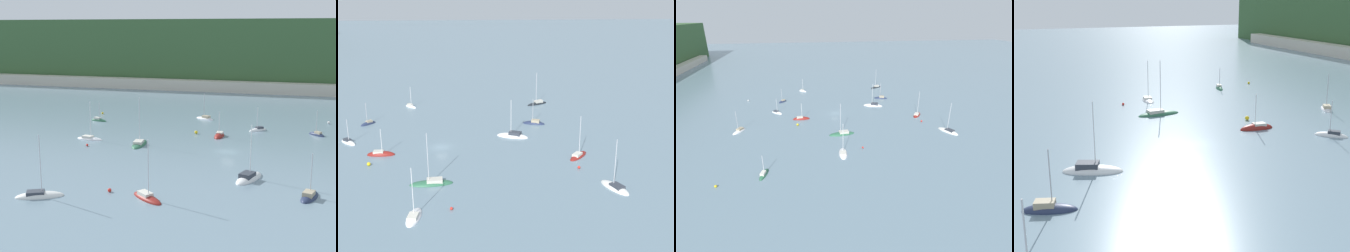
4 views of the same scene
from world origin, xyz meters
TOP-DOWN VIEW (x-y plane):
  - ground_plane at (0.00, 0.00)m, footprint 600.00×600.00m
  - sailboat_0 at (-24.35, -36.11)m, footprint 8.04×5.81m
  - sailboat_1 at (36.85, -27.70)m, footprint 5.35×7.35m
  - sailboat_2 at (18.87, 21.79)m, footprint 4.53×4.28m
  - sailboat_3 at (-20.56, 0.29)m, footprint 3.69×8.98m
  - sailboat_4 at (-4.34, 13.66)m, footprint 2.23×6.47m
  - sailboat_5 at (4.15, 23.38)m, footprint 5.15×5.31m
  - sailboat_6 at (-33.96, 2.09)m, footprint 7.07×3.10m
  - sailboat_7 at (35.57, 12.35)m, footprint 4.26×4.49m
  - sailboat_8 at (16.96, -24.50)m, footprint 3.82×6.57m
  - sailboat_9 at (-12.45, 34.94)m, footprint 6.47×4.82m
  - sailboat_10 at (-7.60, -32.11)m, footprint 6.94×6.00m
  - sailboat_11 at (6.63, -17.87)m, footprint 5.50×8.80m
  - sailboat_12 at (-41.37, 23.49)m, footprint 5.56×2.66m
  - mooring_buoy_0 at (-10.53, 15.04)m, footprint 0.82×0.82m
  - mooring_buoy_1 at (-31.48, -4.32)m, footprint 0.55×0.55m
  - mooring_buoy_2 at (-14.49, -30.90)m, footprint 0.63×0.63m
  - mooring_buoy_3 at (22.32, 37.62)m, footprint 0.74×0.74m
  - mooring_buoy_4 at (-44.87, 33.99)m, footprint 0.62×0.62m

SIDE VIEW (x-z plane):
  - ground_plane at x=0.00m, z-range 0.00..0.00m
  - sailboat_4 at x=-4.34m, z-range -3.61..3.74m
  - sailboat_0 at x=-24.35m, z-range -5.41..5.57m
  - sailboat_5 at x=4.15m, z-range -3.36..3.54m
  - sailboat_12 at x=-41.37m, z-range -2.95..3.15m
  - sailboat_6 at x=-33.96m, z-range -4.82..5.02m
  - sailboat_2 at x=18.87m, z-range -3.40..3.60m
  - sailboat_3 at x=-20.56m, z-range -5.70..5.92m
  - sailboat_10 at x=-7.60m, z-range -5.04..5.27m
  - sailboat_7 at x=35.57m, z-range -3.48..3.71m
  - sailboat_8 at x=16.96m, z-range -3.86..4.10m
  - sailboat_11 at x=6.63m, z-range -5.25..5.48m
  - sailboat_9 at x=-12.45m, z-range -3.94..4.18m
  - sailboat_1 at x=36.85m, z-range -5.29..5.59m
  - mooring_buoy_1 at x=-31.48m, z-range 0.00..0.55m
  - mooring_buoy_4 at x=-44.87m, z-range 0.00..0.62m
  - mooring_buoy_2 at x=-14.49m, z-range 0.00..0.63m
  - mooring_buoy_3 at x=22.32m, z-range 0.00..0.74m
  - mooring_buoy_0 at x=-10.53m, z-range 0.00..0.82m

